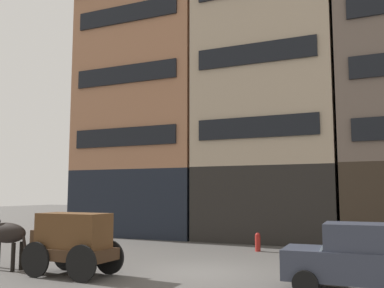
% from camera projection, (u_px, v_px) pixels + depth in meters
% --- Properties ---
extents(ground_plane, '(120.00, 120.00, 0.00)m').
position_uv_depth(ground_plane, '(200.00, 272.00, 14.31)').
color(ground_plane, '#4C4947').
extents(building_far_left, '(8.65, 5.81, 15.95)m').
position_uv_depth(building_far_left, '(147.00, 110.00, 28.02)').
color(building_far_left, black).
rests_on(building_far_left, ground_plane).
extents(building_center_left, '(8.11, 5.81, 16.39)m').
position_uv_depth(building_center_left, '(268.00, 96.00, 24.86)').
color(building_center_left, black).
rests_on(building_center_left, ground_plane).
extents(cargo_wagon, '(2.92, 1.55, 1.98)m').
position_uv_depth(cargo_wagon, '(72.00, 239.00, 13.76)').
color(cargo_wagon, '#3D2819').
rests_on(cargo_wagon, ground_plane).
extents(draft_horse, '(2.34, 0.63, 2.30)m').
position_uv_depth(draft_horse, '(4.00, 232.00, 14.95)').
color(draft_horse, black).
rests_on(draft_horse, ground_plane).
extents(sedan_dark, '(3.73, 1.92, 1.83)m').
position_uv_depth(sedan_dark, '(357.00, 258.00, 11.30)').
color(sedan_dark, '#333847').
rests_on(sedan_dark, ground_plane).
extents(fire_hydrant_curbside, '(0.24, 0.24, 0.83)m').
position_uv_depth(fire_hydrant_curbside, '(258.00, 242.00, 19.33)').
color(fire_hydrant_curbside, maroon).
rests_on(fire_hydrant_curbside, ground_plane).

